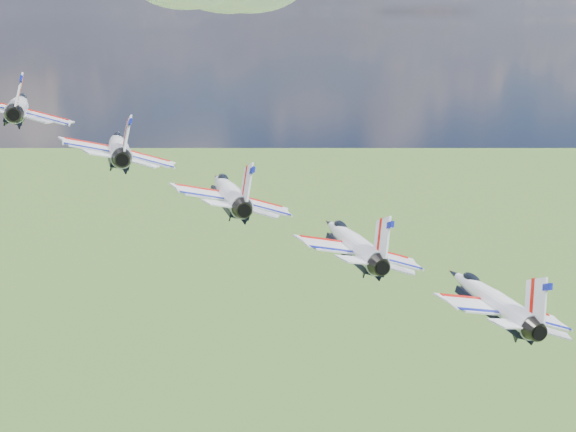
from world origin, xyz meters
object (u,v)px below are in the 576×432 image
object	(u,v)px
jet_0	(19,106)
jet_4	(489,298)
jet_2	(228,192)
jet_3	(351,242)
jet_1	(118,147)

from	to	relation	value
jet_0	jet_4	size ratio (longest dim) A/B	1.00
jet_2	jet_4	xyz separation A→B (m)	(17.36, -15.84, -6.52)
jet_3	jet_4	bearing A→B (deg)	-38.97
jet_1	jet_4	world-z (taller)	jet_1
jet_2	jet_1	bearing A→B (deg)	141.03
jet_0	jet_3	size ratio (longest dim) A/B	1.00
jet_2	jet_3	bearing A→B (deg)	-38.97
jet_3	jet_4	size ratio (longest dim) A/B	1.00
jet_0	jet_4	world-z (taller)	jet_0
jet_2	jet_4	world-z (taller)	jet_2
jet_1	jet_2	size ratio (longest dim) A/B	1.00
jet_0	jet_4	distance (m)	48.77
jet_0	jet_4	xyz separation A→B (m)	(34.71, -31.68, -13.04)
jet_4	jet_0	bearing A→B (deg)	141.03
jet_1	jet_4	xyz separation A→B (m)	(26.03, -23.76, -9.78)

